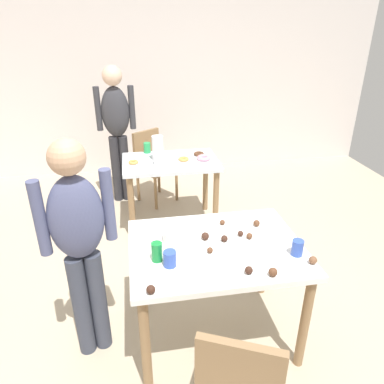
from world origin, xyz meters
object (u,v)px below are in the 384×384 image
Objects in this scene: dining_table_far at (171,172)px; chair_far_table at (152,162)px; person_girl_near at (79,237)px; chair_near_table at (240,384)px; mixing_bowl at (179,235)px; person_adult_far at (116,123)px; pitcher_far at (158,148)px; dining_table_near at (216,258)px; soda_can at (157,252)px.

chair_far_table is at bearing 102.93° from dining_table_far.
person_girl_near is at bearing -104.23° from chair_far_table.
chair_near_table is 4.09× the size of mixing_bowl.
person_adult_far is (-0.39, 0.05, 0.49)m from chair_far_table.
person_girl_near is 7.06× the size of mixing_bowl.
pitcher_far is (-0.17, 2.43, 0.38)m from chair_near_table.
person_adult_far is 0.81m from pitcher_far.
pitcher_far is at bearing 98.02° from dining_table_near.
soda_can is (-0.28, -1.70, 0.19)m from dining_table_far.
mixing_bowl is (0.61, 0.09, -0.11)m from person_girl_near.
pitcher_far is at bearing 69.75° from person_girl_near.
mixing_bowl is at bearing 100.31° from chair_near_table.
chair_far_table is 0.58× the size of person_girl_near.
person_girl_near is (-0.83, 0.01, 0.25)m from dining_table_near.
soda_can is (0.45, -0.11, -0.09)m from person_girl_near.
chair_far_table is (-0.26, 2.28, -0.15)m from dining_table_near.
mixing_bowl is 0.83× the size of pitcher_far.
person_girl_near is at bearing 133.85° from chair_near_table.
person_girl_near is (-0.57, -2.26, 0.40)m from chair_far_table.
chair_near_table is 0.83m from soda_can.
chair_far_table is 4.09× the size of mixing_bowl.
dining_table_near is 1.12× the size of dining_table_far.
person_girl_near is 0.62m from mixing_bowl.
chair_near_table is (-0.06, -0.79, -0.15)m from dining_table_near.
person_adult_far reaches higher than dining_table_far.
mixing_bowl is 0.25m from soda_can.
pitcher_far is at bearing -87.47° from chair_far_table.
mixing_bowl is (-0.23, 0.10, 0.14)m from dining_table_near.
person_girl_near reaches higher than mixing_bowl.
person_adult_far is 7.66× the size of mixing_bowl.
dining_table_far is 1.74m from soda_can.
dining_table_far is 0.69m from chair_far_table.
person_girl_near is (-0.73, -1.60, 0.28)m from dining_table_far.
chair_near_table is (0.04, -2.40, -0.13)m from dining_table_far.
chair_far_table is 2.20m from mixing_bowl.
person_adult_far is at bearing 127.31° from dining_table_far.
soda_can is at bearing -83.75° from person_adult_far.
dining_table_far is 8.08× the size of soda_can.
mixing_bowl is at bearing 8.03° from person_girl_near.
dining_table_far is 2.40m from chair_near_table.
pitcher_far is (-0.12, 0.03, 0.26)m from dining_table_far.
dining_table_far is (-0.11, 1.61, -0.03)m from dining_table_near.
person_girl_near is (-0.77, 0.80, 0.40)m from chair_near_table.
person_girl_near is at bearing -171.97° from mixing_bowl.
person_girl_near reaches higher than dining_table_near.
dining_table_near is 9.07× the size of soda_can.
dining_table_near is at bearing -86.21° from dining_table_far.
person_girl_near is at bearing -110.25° from pitcher_far.
chair_far_table is 2.37m from person_girl_near.
mixing_bowl reaches higher than dining_table_near.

